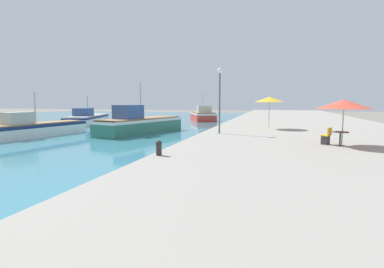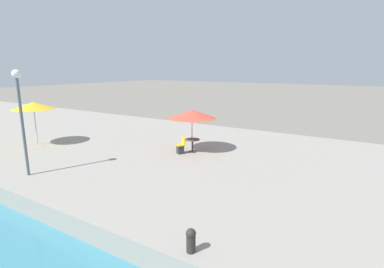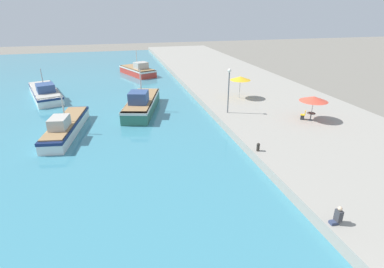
{
  "view_description": "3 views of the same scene",
  "coord_description": "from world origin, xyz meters",
  "px_view_note": "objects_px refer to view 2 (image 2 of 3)",
  "views": [
    {
      "loc": [
        5.05,
        3.25,
        3.09
      ],
      "look_at": [
        1.5,
        16.26,
        1.59
      ],
      "focal_mm": 28.0,
      "sensor_mm": 36.0,
      "label": 1
    },
    {
      "loc": [
        -5.37,
        11.26,
        5.42
      ],
      "look_at": [
        8.47,
        19.93,
        1.79
      ],
      "focal_mm": 28.0,
      "sensor_mm": 36.0,
      "label": 2
    },
    {
      "loc": [
        -9.62,
        -3.77,
        10.93
      ],
      "look_at": [
        -4.0,
        18.0,
        1.39
      ],
      "focal_mm": 28.0,
      "sensor_mm": 36.0,
      "label": 3
    }
  ],
  "objects_px": {
    "cafe_chair_left": "(181,148)",
    "mooring_bollard": "(191,240)",
    "cafe_umbrella_pink": "(192,114)",
    "cafe_umbrella_white": "(33,106)",
    "lamppost": "(20,105)",
    "cafe_table": "(193,143)"
  },
  "relations": [
    {
      "from": "lamppost",
      "to": "cafe_chair_left",
      "type": "bearing_deg",
      "value": -30.72
    },
    {
      "from": "cafe_chair_left",
      "to": "lamppost",
      "type": "xyz_separation_m",
      "value": [
        -6.37,
        3.79,
        2.77
      ]
    },
    {
      "from": "cafe_table",
      "to": "cafe_umbrella_pink",
      "type": "bearing_deg",
      "value": 45.05
    },
    {
      "from": "cafe_umbrella_pink",
      "to": "lamppost",
      "type": "bearing_deg",
      "value": 150.09
    },
    {
      "from": "cafe_table",
      "to": "lamppost",
      "type": "height_order",
      "value": "lamppost"
    },
    {
      "from": "cafe_umbrella_white",
      "to": "cafe_chair_left",
      "type": "relative_size",
      "value": 2.88
    },
    {
      "from": "lamppost",
      "to": "mooring_bollard",
      "type": "bearing_deg",
      "value": -96.08
    },
    {
      "from": "cafe_table",
      "to": "mooring_bollard",
      "type": "distance_m",
      "value": 9.34
    },
    {
      "from": "cafe_umbrella_pink",
      "to": "lamppost",
      "type": "distance_m",
      "value": 8.23
    },
    {
      "from": "cafe_umbrella_pink",
      "to": "cafe_umbrella_white",
      "type": "distance_m",
      "value": 9.63
    },
    {
      "from": "cafe_umbrella_white",
      "to": "cafe_table",
      "type": "height_order",
      "value": "cafe_umbrella_white"
    },
    {
      "from": "mooring_bollard",
      "to": "cafe_umbrella_white",
      "type": "bearing_deg",
      "value": 72.85
    },
    {
      "from": "mooring_bollard",
      "to": "lamppost",
      "type": "xyz_separation_m",
      "value": [
        0.97,
        9.09,
        2.74
      ]
    },
    {
      "from": "cafe_umbrella_pink",
      "to": "mooring_bollard",
      "type": "xyz_separation_m",
      "value": [
        -8.05,
        -5.02,
        -1.78
      ]
    },
    {
      "from": "cafe_umbrella_pink",
      "to": "cafe_table",
      "type": "relative_size",
      "value": 3.32
    },
    {
      "from": "cafe_chair_left",
      "to": "mooring_bollard",
      "type": "xyz_separation_m",
      "value": [
        -7.34,
        -5.31,
        0.02
      ]
    },
    {
      "from": "cafe_umbrella_pink",
      "to": "lamppost",
      "type": "relative_size",
      "value": 0.58
    },
    {
      "from": "cafe_table",
      "to": "lamppost",
      "type": "bearing_deg",
      "value": 149.01
    },
    {
      "from": "mooring_bollard",
      "to": "lamppost",
      "type": "height_order",
      "value": "lamppost"
    },
    {
      "from": "cafe_table",
      "to": "mooring_bollard",
      "type": "xyz_separation_m",
      "value": [
        -7.94,
        -4.91,
        -0.18
      ]
    },
    {
      "from": "cafe_umbrella_white",
      "to": "cafe_table",
      "type": "relative_size",
      "value": 3.28
    },
    {
      "from": "cafe_umbrella_white",
      "to": "mooring_bollard",
      "type": "height_order",
      "value": "cafe_umbrella_white"
    }
  ]
}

